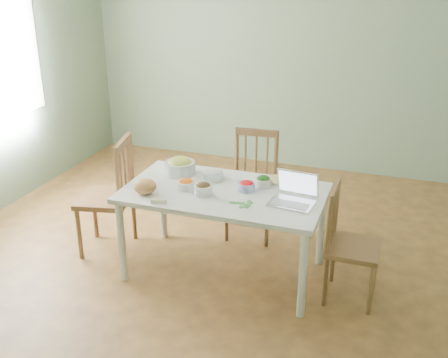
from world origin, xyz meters
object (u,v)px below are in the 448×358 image
(chair_left, at_px, (105,196))
(chair_right, at_px, (354,245))
(bread_boule, at_px, (145,186))
(bowl_squash, at_px, (180,166))
(dining_table, at_px, (224,232))
(laptop, at_px, (292,191))
(chair_far, at_px, (251,187))

(chair_left, xyz_separation_m, chair_right, (2.14, -0.05, -0.06))
(bread_boule, relative_size, bowl_squash, 0.70)
(dining_table, bearing_deg, bowl_squash, 155.86)
(chair_right, xyz_separation_m, bread_boule, (-1.60, -0.22, 0.34))
(bread_boule, distance_m, bowl_squash, 0.47)
(chair_left, distance_m, bowl_squash, 0.73)
(bowl_squash, relative_size, laptop, 0.79)
(dining_table, xyz_separation_m, bowl_squash, (-0.47, 0.21, 0.44))
(chair_left, xyz_separation_m, laptop, (1.67, -0.09, 0.33))
(chair_right, bearing_deg, chair_left, 89.03)
(dining_table, bearing_deg, chair_left, 178.76)
(dining_table, distance_m, bread_boule, 0.75)
(bowl_squash, bearing_deg, laptop, -15.30)
(dining_table, xyz_separation_m, chair_left, (-1.11, 0.02, 0.15))
(chair_left, xyz_separation_m, bowl_squash, (0.64, 0.19, 0.29))
(bread_boule, xyz_separation_m, bowl_squash, (0.10, 0.46, 0.02))
(dining_table, xyz_separation_m, laptop, (0.56, -0.07, 0.48))
(bowl_squash, distance_m, laptop, 1.06)
(bread_boule, height_order, laptop, laptop)
(dining_table, relative_size, bowl_squash, 6.17)
(chair_far, bearing_deg, bowl_squash, -139.50)
(chair_right, bearing_deg, chair_far, 54.95)
(chair_left, bearing_deg, chair_far, 108.09)
(chair_left, distance_m, bread_boule, 0.67)
(bowl_squash, bearing_deg, chair_far, 44.52)
(chair_right, bearing_deg, dining_table, 88.92)
(chair_far, relative_size, chair_right, 1.08)
(chair_right, height_order, bread_boule, chair_right)
(bread_boule, bearing_deg, chair_far, 57.96)
(laptop, bearing_deg, chair_left, -177.79)
(chair_far, bearing_deg, chair_left, -153.48)
(dining_table, xyz_separation_m, bread_boule, (-0.56, -0.25, 0.43))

